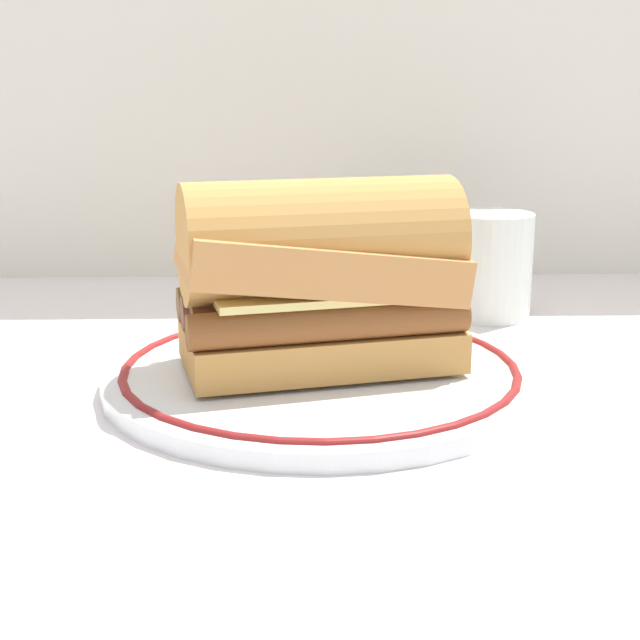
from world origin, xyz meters
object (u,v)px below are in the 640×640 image
sausage_sandwich (320,275)px  drinking_glass (489,273)px  plate (320,374)px  salt_shaker (388,262)px

sausage_sandwich → drinking_glass: 0.23m
plate → sausage_sandwich: sausage_sandwich is taller
plate → sausage_sandwich: (0.00, 0.00, 0.07)m
plate → drinking_glass: size_ratio=3.25×
drinking_glass → plate: bearing=-130.3°
sausage_sandwich → salt_shaker: (0.07, 0.24, -0.04)m
drinking_glass → sausage_sandwich: bearing=-130.3°
plate → sausage_sandwich: size_ratio=1.47×
plate → drinking_glass: 0.23m
drinking_glass → salt_shaker: 0.10m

